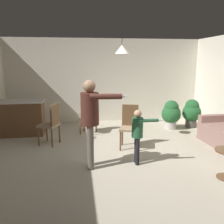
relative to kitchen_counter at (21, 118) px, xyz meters
name	(u,v)px	position (x,y,z in m)	size (l,w,h in m)	color
ground	(122,157)	(2.45, -1.93, -0.48)	(7.68, 7.68, 0.00)	#B2A893
wall_back	(105,81)	(2.45, 1.27, 0.87)	(6.40, 0.10, 2.70)	silver
kitchen_counter	(21,118)	(0.00, 0.00, 0.00)	(1.26, 0.66, 0.95)	brown
person_adult	(91,115)	(1.78, -2.35, 0.55)	(0.81, 0.51, 1.66)	#60564C
person_child	(138,131)	(2.69, -2.32, 0.20)	(0.57, 0.32, 1.09)	black
dining_chair_by_counter	(89,113)	(1.84, -0.02, 0.07)	(0.53, 0.53, 1.00)	brown
dining_chair_near_wall	(51,123)	(0.91, -0.93, 0.07)	(0.56, 0.56, 1.00)	brown
dining_chair_centre_back	(130,125)	(2.73, -1.38, 0.07)	(0.53, 0.53, 1.00)	brown
potted_plant_corner	(171,113)	(4.28, -0.01, 0.00)	(0.56, 0.56, 0.86)	#B7B2AD
potted_plant_by_wall	(192,112)	(4.97, 0.10, 0.00)	(0.56, 0.56, 0.86)	#4C4742
ceiling_light_pendant	(122,49)	(2.58, -1.08, 1.77)	(0.32, 0.32, 0.55)	silver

